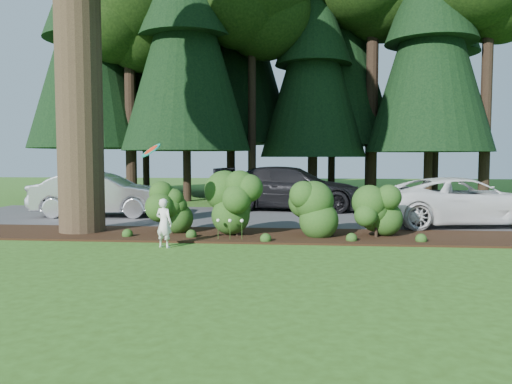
% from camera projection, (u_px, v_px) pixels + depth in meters
% --- Properties ---
extents(ground, '(80.00, 80.00, 0.00)m').
position_uv_depth(ground, '(227.00, 261.00, 10.08)').
color(ground, '#2E4E16').
rests_on(ground, ground).
extents(mulch_bed, '(16.00, 2.50, 0.05)m').
position_uv_depth(mulch_bed, '(246.00, 235.00, 13.31)').
color(mulch_bed, black).
rests_on(mulch_bed, ground).
extents(driveway, '(22.00, 6.00, 0.03)m').
position_uv_depth(driveway, '(260.00, 217.00, 17.53)').
color(driveway, '#38383A').
rests_on(driveway, ground).
extents(shrub_row, '(6.53, 1.60, 1.61)m').
position_uv_depth(shrub_row, '(274.00, 207.00, 13.07)').
color(shrub_row, '#214A16').
rests_on(shrub_row, ground).
extents(lily_cluster, '(0.69, 0.09, 0.57)m').
position_uv_depth(lily_cluster, '(230.00, 222.00, 12.46)').
color(lily_cluster, '#214A16').
rests_on(lily_cluster, ground).
extents(tree_wall, '(25.66, 12.15, 17.09)m').
position_uv_depth(tree_wall, '(279.00, 13.00, 25.66)').
color(tree_wall, black).
rests_on(tree_wall, ground).
extents(car_silver_wagon, '(4.80, 1.97, 1.55)m').
position_uv_depth(car_silver_wagon, '(101.00, 194.00, 17.51)').
color(car_silver_wagon, silver).
rests_on(car_silver_wagon, driveway).
extents(car_white_suv, '(5.60, 3.27, 1.47)m').
position_uv_depth(car_white_suv, '(463.00, 201.00, 15.17)').
color(car_white_suv, white).
rests_on(car_white_suv, driveway).
extents(car_dark_suv, '(6.09, 3.03, 1.70)m').
position_uv_depth(car_dark_suv, '(291.00, 188.00, 19.66)').
color(car_dark_suv, black).
rests_on(car_dark_suv, driveway).
extents(child, '(0.49, 0.41, 1.15)m').
position_uv_depth(child, '(164.00, 223.00, 11.58)').
color(child, white).
rests_on(child, ground).
extents(frisbee, '(0.54, 0.49, 0.43)m').
position_uv_depth(frisbee, '(151.00, 150.00, 11.36)').
color(frisbee, '#188576').
rests_on(frisbee, ground).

